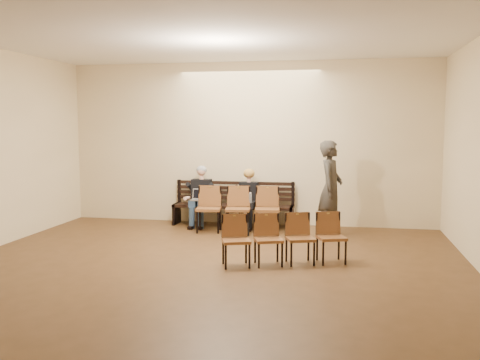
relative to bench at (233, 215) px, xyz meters
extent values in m
plane|color=brown|center=(0.29, -4.65, -0.23)|extent=(10.00, 10.00, 0.00)
cube|color=beige|center=(0.29, 0.35, 1.52)|extent=(8.00, 0.02, 3.50)
cube|color=white|center=(0.29, -4.65, 3.27)|extent=(8.00, 10.00, 0.02)
cube|color=black|center=(0.00, 0.00, 0.00)|extent=(2.60, 0.90, 0.45)
cube|color=silver|center=(-0.66, -0.35, 0.35)|extent=(0.35, 0.29, 0.24)
cylinder|color=silver|center=(0.45, -0.42, 0.34)|extent=(0.08, 0.08, 0.22)
cube|color=black|center=(0.34, -1.05, -0.10)|extent=(0.36, 0.26, 0.25)
imported|color=#35312B|center=(2.07, -0.60, 0.84)|extent=(0.65, 0.86, 2.14)
cube|color=brown|center=(0.24, -0.65, 0.24)|extent=(1.72, 0.71, 0.93)
cube|color=brown|center=(1.43, -2.96, 0.17)|extent=(1.96, 1.05, 0.79)
camera|label=1|loc=(2.29, -11.06, 1.95)|focal=40.00mm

